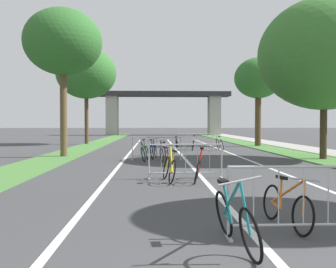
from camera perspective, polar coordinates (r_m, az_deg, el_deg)
name	(u,v)px	position (r m, az deg, el deg)	size (l,w,h in m)	color
grass_verge_left	(90,146)	(28.34, -11.79, -1.76)	(2.05, 64.02, 0.05)	#477A38
grass_verge_right	(255,145)	(28.98, 13.10, -1.69)	(2.05, 64.02, 0.05)	#477A38
sidewalk_path_right	(283,145)	(29.63, 17.16, -1.62)	(2.30, 64.02, 0.08)	#9E9B93
lane_stripe_center	(181,154)	(20.35, 1.95, -3.08)	(0.14, 37.04, 0.01)	silver
lane_stripe_right_lane	(232,154)	(20.75, 9.80, -3.01)	(0.14, 37.04, 0.01)	silver
lane_stripe_left_lane	(129,154)	(20.34, -6.06, -3.09)	(0.14, 37.04, 0.01)	silver
overpass_bridge	(163,105)	(54.71, -0.70, 4.39)	(19.39, 3.15, 6.34)	#2D2D30
tree_left_oak_near	(63,43)	(19.55, -15.76, 13.30)	(3.83, 3.83, 7.31)	brown
tree_left_cypress_far	(86,73)	(30.86, -12.39, 9.04)	(4.78, 4.78, 7.73)	#4C3823
tree_right_pine_near	(324,54)	(18.76, 22.79, 11.16)	(5.96, 5.96, 7.35)	#3D2D1E
tree_right_oak_mid	(258,79)	(28.20, 13.64, 8.21)	(3.48, 3.48, 6.48)	#4C3823
crowd_barrier_nearest	(303,202)	(5.85, 20.01, -9.69)	(2.27, 0.44, 1.05)	#ADADB2
crowd_barrier_second	(186,161)	(11.25, 2.70, -4.22)	(2.28, 0.54, 1.05)	#ADADB2
crowd_barrier_third	(156,149)	(17.03, -1.78, -2.25)	(2.29, 0.57, 1.05)	#ADADB2
crowd_barrier_fourth	(196,142)	(23.01, 4.23, -1.26)	(2.29, 0.57, 1.05)	#ADADB2
bicycle_yellow_0	(169,168)	(10.66, 0.22, -5.25)	(0.53, 1.67, 1.03)	black
bicycle_red_1	(198,168)	(10.73, 4.65, -5.19)	(0.65, 1.66, 1.00)	black
bicycle_black_2	(177,144)	(23.44, 1.36, -1.61)	(0.47, 1.65, 0.90)	black
bicycle_green_3	(145,153)	(16.61, -3.53, -2.84)	(0.59, 1.67, 0.96)	black
bicycle_blue_4	(153,151)	(17.64, -2.24, -2.57)	(0.51, 1.70, 0.97)	black
bicycle_teal_5	(235,220)	(5.11, 10.20, -12.81)	(0.53, 1.74, 1.04)	black
bicycle_silver_6	(220,144)	(23.72, 7.89, -1.50)	(0.51, 1.77, 0.97)	black
bicycle_white_7	(193,144)	(23.48, 3.86, -1.60)	(0.45, 1.62, 0.93)	black
bicycle_orange_8	(286,205)	(6.35, 17.61, -10.37)	(0.54, 1.60, 0.87)	black
bicycle_purple_9	(164,153)	(16.66, -0.60, -2.86)	(0.65, 1.70, 0.97)	black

